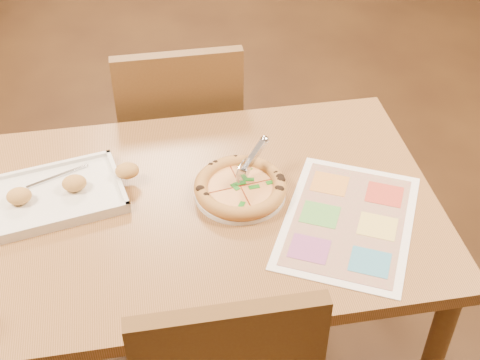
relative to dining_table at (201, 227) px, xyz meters
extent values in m
plane|color=#36210E|center=(0.00, 0.00, -0.63)|extent=(7.00, 7.00, 0.00)
cube|color=#925F3A|center=(0.00, 0.00, 0.07)|extent=(1.30, 0.85, 0.04)
cylinder|color=brown|center=(-0.59, 0.36, -0.29)|extent=(0.06, 0.06, 0.68)
cylinder|color=brown|center=(0.59, 0.36, -0.29)|extent=(0.06, 0.06, 0.68)
cube|color=brown|center=(0.00, 0.70, -0.18)|extent=(0.42, 0.42, 0.04)
cube|color=brown|center=(0.00, 0.51, 0.04)|extent=(0.42, 0.04, 0.45)
cylinder|color=silver|center=(0.12, 0.03, 0.09)|extent=(0.26, 0.26, 0.01)
cylinder|color=gold|center=(0.12, 0.02, 0.10)|extent=(0.25, 0.25, 0.01)
cylinder|color=#D9C076|center=(0.12, 0.02, 0.11)|extent=(0.21, 0.21, 0.01)
torus|color=gold|center=(0.12, 0.02, 0.11)|extent=(0.26, 0.26, 0.04)
cylinder|color=silver|center=(0.13, 0.04, 0.15)|extent=(0.05, 0.06, 0.07)
cube|color=silver|center=(0.17, 0.08, 0.17)|extent=(0.09, 0.09, 0.06)
cube|color=silver|center=(-0.39, 0.09, 0.10)|extent=(0.40, 0.32, 0.02)
cube|color=silver|center=(-0.39, 0.09, 0.11)|extent=(0.17, 0.08, 0.00)
ellipsoid|color=gold|center=(-0.47, 0.07, 0.13)|extent=(0.07, 0.05, 0.04)
ellipsoid|color=gold|center=(-0.33, 0.10, 0.13)|extent=(0.07, 0.05, 0.04)
ellipsoid|color=gold|center=(-0.19, 0.13, 0.13)|extent=(0.07, 0.05, 0.04)
cube|color=white|center=(0.38, -0.13, 0.09)|extent=(0.50, 0.56, 0.00)
camera|label=1|loc=(-0.12, -1.34, 1.32)|focal=50.00mm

